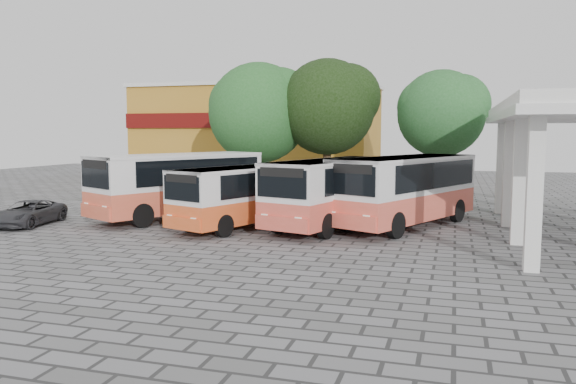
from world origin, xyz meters
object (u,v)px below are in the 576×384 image
(parked_car, at_px, (28,213))
(bus_far_right, at_px, (406,186))
(bus_far_left, at_px, (179,181))
(bus_centre_left, at_px, (245,192))
(bus_centre_right, at_px, (333,188))

(parked_car, bearing_deg, bus_far_right, 6.74)
(bus_far_right, relative_size, parked_car, 2.33)
(bus_far_left, height_order, bus_far_right, bus_far_left)
(bus_centre_left, height_order, bus_far_right, bus_far_right)
(bus_centre_left, xyz_separation_m, bus_centre_right, (3.76, 1.10, 0.18))
(bus_centre_right, relative_size, parked_car, 2.20)
(bus_centre_right, height_order, parked_car, bus_centre_right)
(bus_centre_left, height_order, parked_car, bus_centre_left)
(bus_centre_left, xyz_separation_m, bus_far_right, (6.85, 2.12, 0.26))
(bus_centre_right, bearing_deg, bus_centre_left, -147.34)
(bus_centre_right, bearing_deg, bus_far_right, 34.56)
(bus_far_left, bearing_deg, bus_centre_right, 23.85)
(bus_far_left, relative_size, bus_centre_right, 1.07)
(bus_far_right, bearing_deg, parked_car, -140.04)
(bus_far_left, distance_m, parked_car, 6.94)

